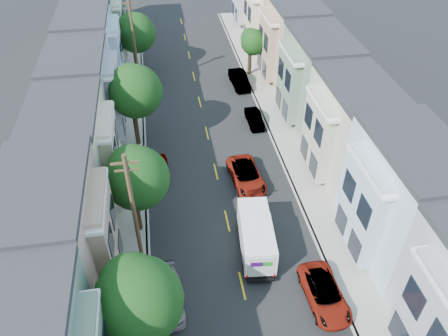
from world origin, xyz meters
name	(u,v)px	position (x,y,z in m)	size (l,w,h in m)	color
ground	(242,286)	(0.00, 0.00, 0.00)	(160.00, 160.00, 0.00)	black
road_slab	(211,151)	(0.00, 15.00, 0.01)	(12.00, 70.00, 0.02)	black
curb_left	(145,157)	(-6.05, 15.00, 0.07)	(0.30, 70.00, 0.15)	gray
curb_right	(275,145)	(6.05, 15.00, 0.07)	(0.30, 70.00, 0.15)	gray
sidewalk_left	(131,158)	(-7.35, 15.00, 0.07)	(2.60, 70.00, 0.15)	gray
sidewalk_right	(288,143)	(7.35, 15.00, 0.07)	(2.60, 70.00, 0.15)	gray
centerline	(211,151)	(0.00, 15.00, 0.00)	(0.12, 70.00, 0.01)	gold
townhouse_row_left	(88,163)	(-11.15, 15.00, 0.00)	(5.00, 70.00, 8.50)	#B6B89E
townhouse_row_right	(327,140)	(11.15, 15.00, 0.00)	(5.00, 70.00, 8.50)	#B6B89E
tree_b	(137,301)	(-6.30, -3.49, 4.88)	(4.70, 4.70, 7.25)	black
tree_c	(136,179)	(-6.30, 6.20, 4.95)	(4.48, 4.48, 7.22)	black
tree_d	(134,92)	(-6.30, 17.21, 5.55)	(4.70, 4.70, 7.93)	black
tree_e	(135,33)	(-6.30, 31.99, 4.94)	(4.49, 4.49, 7.20)	black
tree_far_r	(253,43)	(6.89, 29.55, 3.93)	(2.96, 2.96, 5.46)	black
utility_pole_near	(136,221)	(-6.30, 2.00, 5.15)	(1.60, 0.26, 10.00)	#42301E
utility_pole_far	(135,46)	(-6.30, 28.00, 5.15)	(1.60, 0.26, 10.00)	#42301E
fedex_truck	(256,236)	(1.49, 2.82, 1.50)	(2.16, 5.61, 2.69)	silver
lead_sedan	(246,176)	(2.32, 10.20, 0.73)	(2.43, 5.26, 1.46)	black
parked_left_c	(167,297)	(-4.90, -0.51, 0.66)	(1.85, 4.41, 1.32)	#B4B7CB
parked_left_d	(159,171)	(-4.90, 12.11, 0.68)	(1.61, 4.20, 1.36)	maroon
parked_right_b	(324,294)	(4.90, -1.91, 0.68)	(2.25, 4.88, 1.36)	silver
parked_right_c	(254,119)	(4.90, 18.87, 0.62)	(1.31, 3.70, 1.23)	black
parked_right_d	(239,80)	(4.90, 26.93, 0.76)	(1.62, 4.59, 1.53)	#10233A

